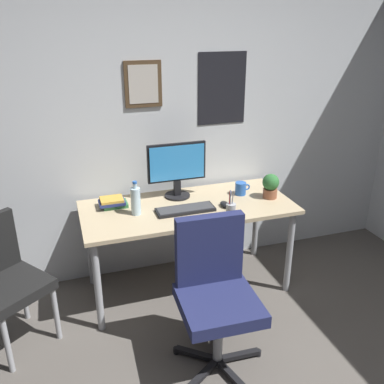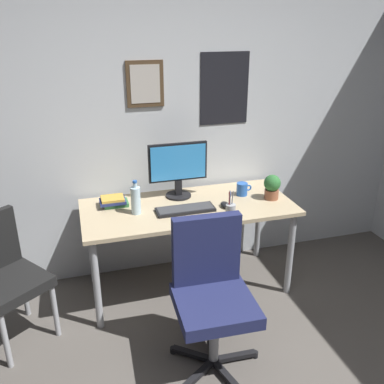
{
  "view_description": "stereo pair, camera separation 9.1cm",
  "coord_description": "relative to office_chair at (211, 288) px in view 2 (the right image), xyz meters",
  "views": [
    {
      "loc": [
        -0.82,
        -1.03,
        2.03
      ],
      "look_at": [
        0.05,
        1.62,
        0.87
      ],
      "focal_mm": 39.32,
      "sensor_mm": 36.0,
      "label": 1
    },
    {
      "loc": [
        -0.73,
        -1.06,
        2.03
      ],
      "look_at": [
        0.05,
        1.62,
        0.87
      ],
      "focal_mm": 39.32,
      "sensor_mm": 36.0,
      "label": 2
    }
  ],
  "objects": [
    {
      "name": "computer_mouse",
      "position": [
        0.33,
        0.68,
        0.21
      ],
      "size": [
        0.06,
        0.11,
        0.04
      ],
      "color": "black",
      "rests_on": "desk"
    },
    {
      "name": "keyboard",
      "position": [
        0.03,
        0.69,
        0.21
      ],
      "size": [
        0.43,
        0.15,
        0.03
      ],
      "color": "black",
      "rests_on": "desk"
    },
    {
      "name": "side_chair",
      "position": [
        -1.24,
        0.57,
        -0.03
      ],
      "size": [
        0.59,
        0.59,
        0.88
      ],
      "color": "black",
      "rests_on": "ground_plane"
    },
    {
      "name": "wall_back",
      "position": [
        0.03,
        1.21,
        0.77
      ],
      "size": [
        4.4,
        0.1,
        2.6
      ],
      "color": "silver",
      "rests_on": "ground_plane"
    },
    {
      "name": "desk",
      "position": [
        0.08,
        0.78,
        0.12
      ],
      "size": [
        1.59,
        0.71,
        0.72
      ],
      "color": "tan",
      "rests_on": "ground_plane"
    },
    {
      "name": "coffee_mug_near",
      "position": [
        0.54,
        0.86,
        0.25
      ],
      "size": [
        0.13,
        0.09,
        0.1
      ],
      "color": "#2659B2",
      "rests_on": "desk"
    },
    {
      "name": "pen_cup",
      "position": [
        0.31,
        0.51,
        0.25
      ],
      "size": [
        0.07,
        0.07,
        0.2
      ],
      "color": "#9EA0A5",
      "rests_on": "desk"
    },
    {
      "name": "monitor",
      "position": [
        0.05,
        0.98,
        0.43
      ],
      "size": [
        0.46,
        0.2,
        0.43
      ],
      "color": "black",
      "rests_on": "desk"
    },
    {
      "name": "potted_plant",
      "position": [
        0.74,
        0.73,
        0.3
      ],
      "size": [
        0.13,
        0.13,
        0.19
      ],
      "color": "brown",
      "rests_on": "desk"
    },
    {
      "name": "book_stack_left",
      "position": [
        -0.46,
        0.93,
        0.23
      ],
      "size": [
        0.21,
        0.15,
        0.07
      ],
      "color": "#33723F",
      "rests_on": "desk"
    },
    {
      "name": "office_chair",
      "position": [
        0.0,
        0.0,
        0.0
      ],
      "size": [
        0.55,
        0.57,
        0.95
      ],
      "color": "#1E234C",
      "rests_on": "ground_plane"
    },
    {
      "name": "water_bottle",
      "position": [
        -0.32,
        0.76,
        0.3
      ],
      "size": [
        0.07,
        0.07,
        0.25
      ],
      "color": "silver",
      "rests_on": "desk"
    }
  ]
}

